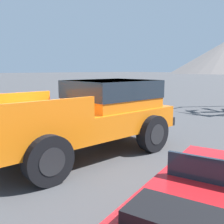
% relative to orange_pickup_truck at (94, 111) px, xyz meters
% --- Properties ---
extents(ground_plane, '(320.00, 320.00, 0.00)m').
position_rel_orange_pickup_truck_xyz_m(ground_plane, '(-0.20, -0.79, -1.09)').
color(ground_plane, '#424244').
extents(orange_pickup_truck, '(2.41, 5.27, 1.89)m').
position_rel_orange_pickup_truck_xyz_m(orange_pickup_truck, '(0.00, 0.00, 0.00)').
color(orange_pickup_truck, orange).
rests_on(orange_pickup_truck, ground_plane).
extents(red_convertible_car, '(2.90, 4.58, 1.01)m').
position_rel_orange_pickup_truck_xyz_m(red_convertible_car, '(4.06, -1.34, -0.68)').
color(red_convertible_car, red).
rests_on(red_convertible_car, ground_plane).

